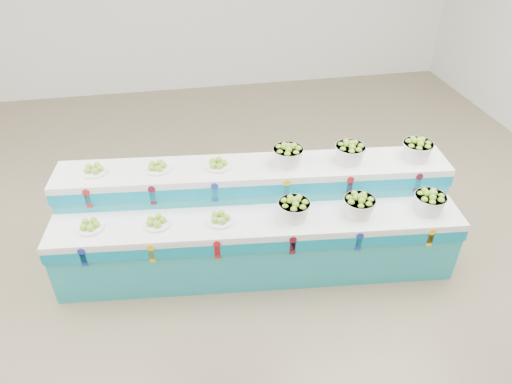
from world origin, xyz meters
TOP-DOWN VIEW (x-y plane):
  - ground at (0.00, 0.00)m, footprint 10.00×10.00m
  - display_stand at (0.46, 0.20)m, footprint 4.07×1.43m
  - plate_lower_left at (-1.13, 0.11)m, footprint 0.28×0.28m
  - plate_lower_mid at (-0.52, 0.05)m, footprint 0.28×0.28m
  - plate_lower_right at (0.08, -0.01)m, footprint 0.28×0.28m
  - basket_lower_left at (0.78, -0.08)m, footprint 0.33×0.33m
  - basket_lower_mid at (1.40, -0.14)m, footprint 0.33×0.33m
  - basket_lower_right at (2.09, -0.21)m, footprint 0.33×0.33m
  - plate_upper_left at (-1.08, 0.60)m, footprint 0.28×0.28m
  - plate_upper_mid at (-0.47, 0.54)m, footprint 0.28×0.28m
  - plate_upper_right at (0.13, 0.48)m, footprint 0.28×0.28m
  - basket_upper_left at (0.83, 0.41)m, footprint 0.33×0.33m
  - basket_upper_mid at (1.45, 0.35)m, footprint 0.33×0.33m
  - basket_upper_right at (2.14, 0.28)m, footprint 0.33×0.33m

SIDE VIEW (x-z plane):
  - ground at x=0.00m, z-range 0.00..0.00m
  - display_stand at x=0.46m, z-range 0.00..1.02m
  - plate_lower_left at x=-1.13m, z-range 0.72..0.81m
  - plate_lower_mid at x=-0.52m, z-range 0.72..0.81m
  - plate_lower_right at x=0.08m, z-range 0.72..0.81m
  - basket_lower_left at x=0.78m, z-range 0.72..0.94m
  - basket_lower_mid at x=1.40m, z-range 0.72..0.94m
  - basket_lower_right at x=2.09m, z-range 0.72..0.94m
  - plate_upper_left at x=-1.08m, z-range 1.02..1.11m
  - plate_upper_mid at x=-0.47m, z-range 1.02..1.11m
  - plate_upper_right at x=0.13m, z-range 1.02..1.11m
  - basket_upper_left at x=0.83m, z-range 1.02..1.24m
  - basket_upper_mid at x=1.45m, z-range 1.02..1.24m
  - basket_upper_right at x=2.14m, z-range 1.02..1.24m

